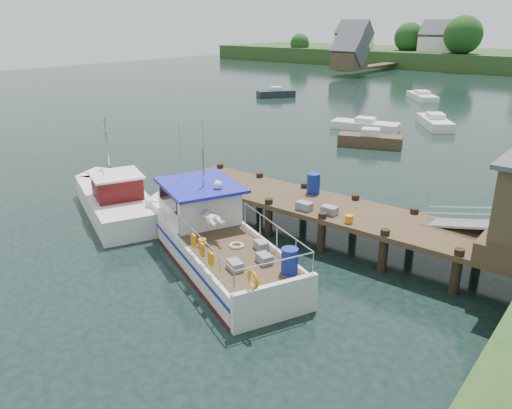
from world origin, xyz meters
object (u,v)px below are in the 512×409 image
Objects in this scene: moored_b at (435,122)px; moored_d at (422,96)px; lobster_boat at (212,235)px; moored_e at (276,93)px; work_boat at (115,198)px; moored_rowboat at (370,140)px; moored_a at (365,125)px; dock at (460,214)px.

moored_b is 0.95× the size of moored_d.
moored_e is (-22.48, 34.62, -0.43)m from lobster_boat.
work_boat is 1.73× the size of moored_rowboat.
moored_b is (1.16, 9.45, -0.04)m from moored_rowboat.
lobster_boat reaches higher than moored_b.
lobster_boat is 1.73× the size of moored_a.
moored_e reaches higher than moored_a.
lobster_boat is at bearing 19.60° from work_boat.
moored_b is 21.11m from moored_e.
moored_b is 1.21× the size of moored_e.
moored_b is at bearing 9.28° from moored_e.
work_boat reaches higher than moored_b.
moored_rowboat is 24.50m from moored_d.
moored_a is (0.50, 23.98, -0.32)m from work_boat.
moored_b reaches higher than moored_a.
work_boat is at bearing -83.23° from moored_a.
moored_rowboat reaches higher than moored_d.
moored_rowboat reaches higher than moored_b.
lobster_boat is 1.21× the size of work_boat.
lobster_boat is 41.28m from moored_e.
lobster_boat is 1.73× the size of moored_d.
work_boat is 28.82m from moored_b.
work_boat reaches higher than moored_rowboat.
work_boat is (-6.67, 0.59, -0.19)m from lobster_boat.
moored_e is (-16.31, 10.05, 0.08)m from moored_a.
dock is 14.67m from work_boat.
moored_d is 16.35m from moored_e.
moored_a is (-2.89, 4.98, -0.11)m from moored_rowboat.
moored_b is at bearing 111.08° from dock.
lobster_boat reaches higher than moored_rowboat.
moored_rowboat is 5.76m from moored_a.
lobster_boat is at bearing -70.25° from moored_rowboat.
dock is at bearing 53.65° from lobster_boat.
dock reaches higher than moored_a.
lobster_boat reaches higher than work_boat.
lobster_boat reaches higher than moored_a.
dock is 18.89m from moored_rowboat.
lobster_boat is 19.87m from moored_rowboat.
moored_b is at bearing -74.42° from moored_d.
dock reaches higher than moored_e.
work_boat is 1.43× the size of moored_d.
moored_a is 1.27× the size of moored_e.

